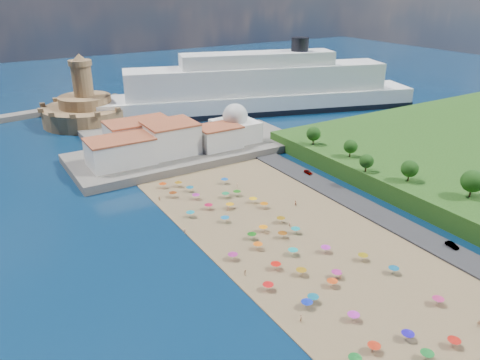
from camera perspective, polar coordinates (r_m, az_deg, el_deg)
ground at (r=122.24m, az=4.58°, el=-7.79°), size 700.00×700.00×0.00m
terrace at (r=183.56m, az=-6.26°, el=3.56°), size 90.00×36.00×3.00m
jetty at (r=207.90m, az=-15.99°, el=5.06°), size 18.00×70.00×2.40m
waterfront_buildings at (r=177.27m, az=-10.25°, el=4.78°), size 57.00×29.00×11.00m
domed_building at (r=188.48m, az=-0.58°, el=6.62°), size 16.00×16.00×15.00m
fortress at (r=234.50m, az=-18.26°, el=8.20°), size 40.00×40.00×32.40m
cruise_ship at (r=243.28m, az=2.14°, el=10.85°), size 165.86×73.75×36.34m
beach_parasols at (r=113.13m, az=7.21°, el=-9.43°), size 31.12×114.55×2.20m
beachgoers at (r=119.63m, az=4.55°, el=-7.94°), size 36.89×95.52×1.85m
parked_cars at (r=137.84m, az=19.41°, el=-4.73°), size 1.71×72.03×1.25m
hillside_trees at (r=145.72m, az=22.84°, el=0.14°), size 17.93×108.64×8.20m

